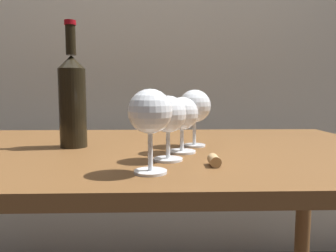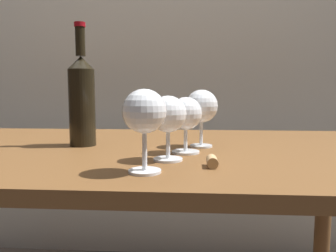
{
  "view_description": "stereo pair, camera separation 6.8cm",
  "coord_description": "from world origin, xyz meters",
  "px_view_note": "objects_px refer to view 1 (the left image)",
  "views": [
    {
      "loc": [
        0.1,
        -0.85,
        0.85
      ],
      "look_at": [
        0.12,
        -0.17,
        0.78
      ],
      "focal_mm": 34.14,
      "sensor_mm": 36.0,
      "label": 1
    },
    {
      "loc": [
        0.16,
        -0.85,
        0.85
      ],
      "look_at": [
        0.12,
        -0.17,
        0.78
      ],
      "focal_mm": 34.14,
      "sensor_mm": 36.0,
      "label": 2
    }
  ],
  "objects_px": {
    "wine_glass_chardonnay": "(168,115)",
    "wine_glass_pinot": "(195,107)",
    "wine_glass_merlot": "(150,114)",
    "wine_bottle": "(72,99)",
    "wine_glass_amber": "(182,115)",
    "cork": "(214,160)"
  },
  "relations": [
    {
      "from": "wine_glass_chardonnay",
      "to": "wine_glass_pinot",
      "type": "bearing_deg",
      "value": 66.6
    },
    {
      "from": "wine_glass_merlot",
      "to": "wine_bottle",
      "type": "distance_m",
      "value": 0.35
    },
    {
      "from": "wine_glass_chardonnay",
      "to": "wine_glass_pinot",
      "type": "xyz_separation_m",
      "value": [
        0.08,
        0.18,
        0.01
      ]
    },
    {
      "from": "wine_glass_chardonnay",
      "to": "wine_glass_amber",
      "type": "xyz_separation_m",
      "value": [
        0.04,
        0.09,
        -0.01
      ]
    },
    {
      "from": "wine_glass_merlot",
      "to": "wine_bottle",
      "type": "height_order",
      "value": "wine_bottle"
    },
    {
      "from": "wine_glass_merlot",
      "to": "cork",
      "type": "relative_size",
      "value": 3.64
    },
    {
      "from": "wine_glass_amber",
      "to": "cork",
      "type": "xyz_separation_m",
      "value": [
        0.05,
        -0.14,
        -0.08
      ]
    },
    {
      "from": "wine_glass_chardonnay",
      "to": "wine_glass_pinot",
      "type": "relative_size",
      "value": 0.91
    },
    {
      "from": "wine_glass_chardonnay",
      "to": "wine_bottle",
      "type": "bearing_deg",
      "value": 144.42
    },
    {
      "from": "cork",
      "to": "wine_bottle",
      "type": "bearing_deg",
      "value": 145.65
    },
    {
      "from": "wine_glass_merlot",
      "to": "cork",
      "type": "distance_m",
      "value": 0.17
    },
    {
      "from": "wine_glass_pinot",
      "to": "wine_glass_amber",
      "type": "bearing_deg",
      "value": -114.35
    },
    {
      "from": "wine_glass_chardonnay",
      "to": "cork",
      "type": "xyz_separation_m",
      "value": [
        0.09,
        -0.05,
        -0.09
      ]
    },
    {
      "from": "wine_glass_merlot",
      "to": "wine_glass_pinot",
      "type": "bearing_deg",
      "value": 68.47
    },
    {
      "from": "wine_glass_chardonnay",
      "to": "wine_glass_pinot",
      "type": "height_order",
      "value": "wine_glass_pinot"
    },
    {
      "from": "wine_glass_pinot",
      "to": "wine_glass_merlot",
      "type": "bearing_deg",
      "value": -111.53
    },
    {
      "from": "wine_bottle",
      "to": "wine_glass_chardonnay",
      "type": "bearing_deg",
      "value": -35.58
    },
    {
      "from": "wine_glass_amber",
      "to": "wine_glass_pinot",
      "type": "relative_size",
      "value": 0.88
    },
    {
      "from": "wine_glass_merlot",
      "to": "wine_glass_chardonnay",
      "type": "distance_m",
      "value": 0.11
    },
    {
      "from": "wine_glass_merlot",
      "to": "wine_glass_pinot",
      "type": "height_order",
      "value": "same"
    },
    {
      "from": "wine_glass_pinot",
      "to": "wine_bottle",
      "type": "height_order",
      "value": "wine_bottle"
    },
    {
      "from": "wine_bottle",
      "to": "cork",
      "type": "bearing_deg",
      "value": -34.35
    }
  ]
}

